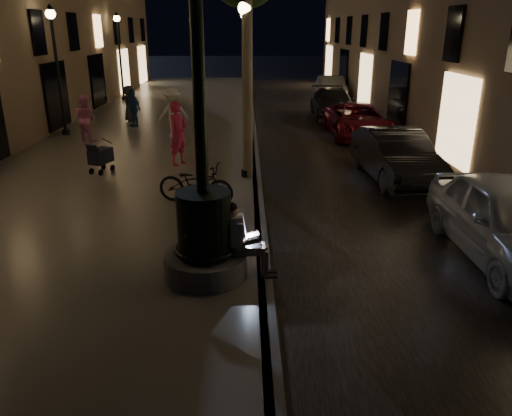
{
  "coord_description": "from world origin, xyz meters",
  "views": [
    {
      "loc": [
        -0.31,
        -5.64,
        4.2
      ],
      "look_at": [
        -0.12,
        3.0,
        1.06
      ],
      "focal_mm": 35.0,
      "sensor_mm": 36.0,
      "label": 1
    }
  ],
  "objects_px": {
    "fountain_lamppost": "(204,220)",
    "pedestrian_red": "(178,133)",
    "lamp_curb_b": "(245,52)",
    "car_fifth": "(331,88)",
    "lamp_curb_d": "(245,41)",
    "lamp_curb_c": "(245,45)",
    "pedestrian_white": "(173,113)",
    "lamp_left_b": "(56,54)",
    "car_rear": "(333,103)",
    "pedestrian_pink": "(85,118)",
    "stroller": "(100,156)",
    "lamp_left_c": "(119,45)",
    "pedestrian_blue": "(133,108)",
    "car_third": "(358,121)",
    "car_front": "(509,221)",
    "car_second": "(396,156)",
    "pedestrian_dark": "(129,103)",
    "bicycle": "(196,183)",
    "lamp_curb_a": "(245,66)",
    "seated_man_laptop": "(241,237)"
  },
  "relations": [
    {
      "from": "fountain_lamppost",
      "to": "pedestrian_red",
      "type": "relative_size",
      "value": 2.7
    },
    {
      "from": "lamp_curb_b",
      "to": "car_fifth",
      "type": "xyz_separation_m",
      "value": [
        5.25,
        9.49,
        -2.54
      ]
    },
    {
      "from": "car_fifth",
      "to": "fountain_lamppost",
      "type": "bearing_deg",
      "value": -102.71
    },
    {
      "from": "car_fifth",
      "to": "lamp_curb_d",
      "type": "bearing_deg",
      "value": 130.4
    },
    {
      "from": "pedestrian_red",
      "to": "lamp_curb_c",
      "type": "bearing_deg",
      "value": 24.67
    },
    {
      "from": "fountain_lamppost",
      "to": "lamp_curb_c",
      "type": "xyz_separation_m",
      "value": [
        0.7,
        22.0,
        2.02
      ]
    },
    {
      "from": "lamp_curb_b",
      "to": "pedestrian_white",
      "type": "height_order",
      "value": "lamp_curb_b"
    },
    {
      "from": "lamp_left_b",
      "to": "pedestrian_white",
      "type": "bearing_deg",
      "value": -6.61
    },
    {
      "from": "car_rear",
      "to": "pedestrian_pink",
      "type": "xyz_separation_m",
      "value": [
        -10.17,
        -6.28,
        0.38
      ]
    },
    {
      "from": "fountain_lamppost",
      "to": "pedestrian_red",
      "type": "bearing_deg",
      "value": 100.42
    },
    {
      "from": "lamp_curb_c",
      "to": "pedestrian_red",
      "type": "height_order",
      "value": "lamp_curb_c"
    },
    {
      "from": "pedestrian_pink",
      "to": "car_rear",
      "type": "bearing_deg",
      "value": -126.59
    },
    {
      "from": "fountain_lamppost",
      "to": "stroller",
      "type": "height_order",
      "value": "fountain_lamppost"
    },
    {
      "from": "lamp_left_c",
      "to": "pedestrian_blue",
      "type": "relative_size",
      "value": 3.07
    },
    {
      "from": "lamp_curb_d",
      "to": "pedestrian_red",
      "type": "bearing_deg",
      "value": -95.19
    },
    {
      "from": "car_fifth",
      "to": "car_third",
      "type": "bearing_deg",
      "value": -92.32
    },
    {
      "from": "car_front",
      "to": "car_rear",
      "type": "xyz_separation_m",
      "value": [
        -0.63,
        16.02,
        -0.09
      ]
    },
    {
      "from": "lamp_curb_b",
      "to": "car_rear",
      "type": "bearing_deg",
      "value": 34.9
    },
    {
      "from": "lamp_left_c",
      "to": "pedestrian_blue",
      "type": "distance_m",
      "value": 8.91
    },
    {
      "from": "fountain_lamppost",
      "to": "pedestrian_white",
      "type": "relative_size",
      "value": 2.81
    },
    {
      "from": "car_second",
      "to": "pedestrian_dark",
      "type": "height_order",
      "value": "pedestrian_dark"
    },
    {
      "from": "lamp_left_c",
      "to": "car_front",
      "type": "height_order",
      "value": "lamp_left_c"
    },
    {
      "from": "car_rear",
      "to": "car_fifth",
      "type": "xyz_separation_m",
      "value": [
        0.95,
        6.49,
        0.01
      ]
    },
    {
      "from": "car_second",
      "to": "bicycle",
      "type": "bearing_deg",
      "value": -159.46
    },
    {
      "from": "lamp_left_b",
      "to": "car_second",
      "type": "xyz_separation_m",
      "value": [
        11.4,
        -5.8,
        -2.51
      ]
    },
    {
      "from": "lamp_left_b",
      "to": "lamp_left_c",
      "type": "xyz_separation_m",
      "value": [
        0.0,
        10.0,
        0.0
      ]
    },
    {
      "from": "car_fifth",
      "to": "car_front",
      "type": "bearing_deg",
      "value": -89.3
    },
    {
      "from": "pedestrian_dark",
      "to": "fountain_lamppost",
      "type": "bearing_deg",
      "value": -166.06
    },
    {
      "from": "lamp_curb_c",
      "to": "pedestrian_red",
      "type": "distance_m",
      "value": 14.92
    },
    {
      "from": "lamp_curb_b",
      "to": "bicycle",
      "type": "relative_size",
      "value": 2.57
    },
    {
      "from": "lamp_curb_a",
      "to": "lamp_curb_c",
      "type": "relative_size",
      "value": 1.0
    },
    {
      "from": "car_front",
      "to": "pedestrian_dark",
      "type": "height_order",
      "value": "pedestrian_dark"
    },
    {
      "from": "lamp_curb_b",
      "to": "lamp_curb_c",
      "type": "xyz_separation_m",
      "value": [
        0.0,
        8.0,
        0.0
      ]
    },
    {
      "from": "seated_man_laptop",
      "to": "pedestrian_red",
      "type": "xyz_separation_m",
      "value": [
        -1.97,
        7.37,
        0.26
      ]
    },
    {
      "from": "lamp_curb_c",
      "to": "car_fifth",
      "type": "height_order",
      "value": "lamp_curb_c"
    },
    {
      "from": "lamp_curb_d",
      "to": "pedestrian_dark",
      "type": "distance_m",
      "value": 16.07
    },
    {
      "from": "lamp_left_c",
      "to": "car_third",
      "type": "bearing_deg",
      "value": -39.97
    },
    {
      "from": "fountain_lamppost",
      "to": "car_front",
      "type": "relative_size",
      "value": 1.15
    },
    {
      "from": "seated_man_laptop",
      "to": "lamp_curb_b",
      "type": "distance_m",
      "value": 14.19
    },
    {
      "from": "car_second",
      "to": "car_third",
      "type": "distance_m",
      "value": 6.08
    },
    {
      "from": "car_third",
      "to": "pedestrian_pink",
      "type": "xyz_separation_m",
      "value": [
        -10.38,
        -1.56,
        0.4
      ]
    },
    {
      "from": "pedestrian_red",
      "to": "car_fifth",
      "type": "bearing_deg",
      "value": 8.28
    },
    {
      "from": "lamp_curb_c",
      "to": "stroller",
      "type": "relative_size",
      "value": 4.87
    },
    {
      "from": "car_second",
      "to": "pedestrian_red",
      "type": "distance_m",
      "value": 6.48
    },
    {
      "from": "lamp_left_b",
      "to": "lamp_left_c",
      "type": "relative_size",
      "value": 1.0
    },
    {
      "from": "lamp_curb_a",
      "to": "fountain_lamppost",
      "type": "bearing_deg",
      "value": -96.65
    },
    {
      "from": "seated_man_laptop",
      "to": "stroller",
      "type": "height_order",
      "value": "seated_man_laptop"
    },
    {
      "from": "stroller",
      "to": "pedestrian_blue",
      "type": "bearing_deg",
      "value": 116.91
    },
    {
      "from": "lamp_left_b",
      "to": "car_rear",
      "type": "bearing_deg",
      "value": 23.68
    },
    {
      "from": "fountain_lamppost",
      "to": "lamp_curb_b",
      "type": "relative_size",
      "value": 1.08
    }
  ]
}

